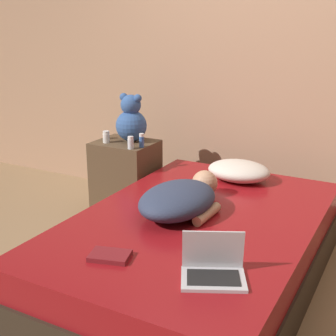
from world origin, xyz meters
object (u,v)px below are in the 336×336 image
bottle_green (106,135)px  laptop (213,268)px  bottle_clear (131,143)px  bottle_white (106,137)px  book (110,256)px  pillow (239,171)px  person_lying (181,198)px  teddy_bear (131,121)px  bottle_blue (142,140)px

bottle_green → laptop: bearing=-40.6°
bottle_clear → bottle_white: bearing=166.4°
bottle_white → book: bottle_white is taller
pillow → bottle_clear: bearing=-165.5°
bottle_white → bottle_clear: bottle_clear is taller
person_lying → teddy_bear: size_ratio=1.98×
bottle_blue → book: 1.42m
pillow → bottle_blue: (-0.74, -0.12, 0.16)m
teddy_bear → bottle_green: 0.26m
laptop → bottle_white: bearing=114.1°
laptop → bottle_white: size_ratio=3.67×
bottle_blue → bottle_green: (-0.39, 0.08, -0.02)m
bottle_blue → bottle_green: 0.40m
pillow → bottle_clear: (-0.79, -0.20, 0.16)m
book → pillow: bearing=83.9°
person_lying → book: bearing=-92.0°
laptop → bottle_clear: size_ratio=3.59×
pillow → person_lying: bearing=-98.0°
person_lying → laptop: bearing=-50.2°
laptop → bottle_clear: (-1.15, 1.12, 0.18)m
bottle_blue → bottle_green: bottle_blue is taller
bottle_green → bottle_clear: (0.35, -0.17, 0.02)m
teddy_bear → person_lying: bearing=-41.8°
bottle_white → book: (0.91, -1.26, -0.22)m
bottle_green → bottle_clear: size_ratio=0.65×
pillow → teddy_bear: 0.95m
person_lying → book: (-0.05, -0.67, -0.08)m
person_lying → bottle_white: size_ratio=8.01×
laptop → pillow: bearing=79.3°
person_lying → teddy_bear: teddy_bear is taller
bottle_green → bottle_white: size_ratio=0.67×
pillow → bottle_white: (-1.06, -0.14, 0.16)m
laptop → bottle_white: (-1.42, 1.18, 0.18)m
person_lying → bottle_clear: (-0.69, 0.52, 0.14)m
bottle_blue → teddy_bear: bearing=143.7°
teddy_bear → bottle_clear: 0.27m
person_lying → teddy_bear: bearing=140.2°
pillow → person_lying: person_lying is taller
person_lying → bottle_white: 1.13m
pillow → bottle_white: bottle_white is taller
bottle_clear → person_lying: bearing=-37.0°
pillow → person_lying: (-0.10, -0.72, 0.02)m
person_lying → laptop: (0.47, -0.60, -0.04)m
laptop → teddy_bear: teddy_bear is taller
person_lying → bottle_blue: bearing=138.9°
laptop → teddy_bear: bearing=107.8°
laptop → book: bearing=162.0°
pillow → teddy_bear: (-0.91, 0.01, 0.28)m
person_lying → bottle_white: bottle_white is taller
teddy_bear → bottle_clear: bearing=-58.9°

